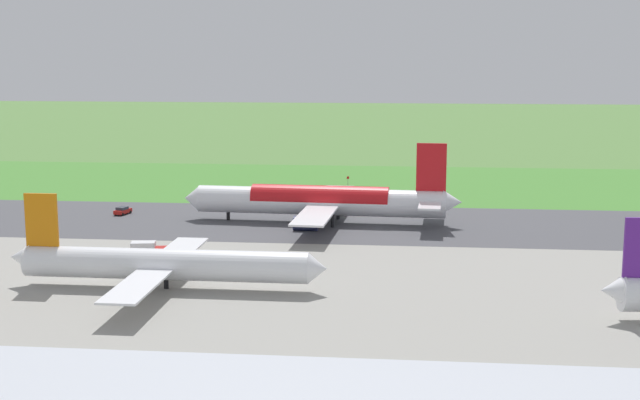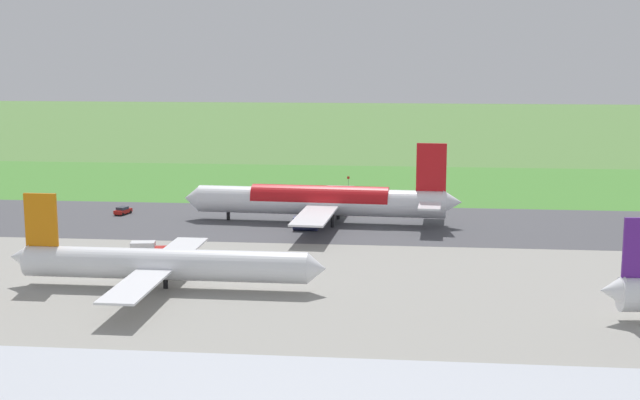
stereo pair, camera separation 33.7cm
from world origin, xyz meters
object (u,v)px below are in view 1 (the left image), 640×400
at_px(service_car_followme, 123,211).
at_px(traffic_cone_orange, 317,186).
at_px(airliner_parked_mid, 164,264).
at_px(no_stopping_sign, 348,180).
at_px(airliner_main, 322,201).
at_px(service_truck_baggage, 148,249).

relative_size(service_car_followme, traffic_cone_orange, 8.22).
bearing_deg(service_car_followme, traffic_cone_orange, -131.94).
xyz_separation_m(airliner_parked_mid, no_stopping_sign, (-19.00, -96.63, -2.25)).
bearing_deg(airliner_main, no_stopping_sign, -92.10).
height_order(airliner_parked_mid, service_truck_baggage, airliner_parked_mid).
xyz_separation_m(airliner_main, traffic_cone_orange, (5.59, -44.13, -4.08)).
bearing_deg(service_car_followme, airliner_main, 173.65).
bearing_deg(airliner_main, service_car_followme, -6.35).
relative_size(airliner_parked_mid, no_stopping_sign, 19.97).
height_order(airliner_main, airliner_parked_mid, airliner_main).
bearing_deg(service_car_followme, no_stopping_sign, -134.72).
distance_m(service_car_followme, no_stopping_sign, 60.94).
relative_size(airliner_parked_mid, service_truck_baggage, 7.38).
relative_size(airliner_main, no_stopping_sign, 24.02).
bearing_deg(traffic_cone_orange, service_truck_baggage, 75.61).
relative_size(airliner_main, service_car_followme, 11.98).
distance_m(airliner_main, service_car_followme, 41.53).
relative_size(airliner_main, airliner_parked_mid, 1.20).
relative_size(service_car_followme, no_stopping_sign, 2.01).
bearing_deg(traffic_cone_orange, service_car_followme, 48.06).
relative_size(airliner_main, traffic_cone_orange, 98.41).
height_order(airliner_main, service_truck_baggage, airliner_main).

